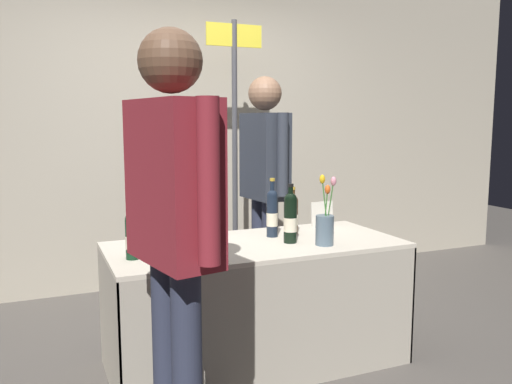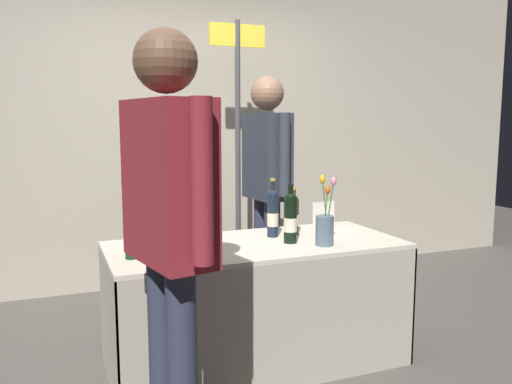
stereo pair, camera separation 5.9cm
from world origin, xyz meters
TOP-DOWN VIEW (x-y plane):
  - ground_plane at (0.00, 0.00)m, footprint 12.00×12.00m
  - back_partition at (0.00, 1.79)m, footprint 7.32×0.12m
  - tasting_table at (0.00, 0.00)m, footprint 1.71×0.76m
  - featured_wine_bottle at (-0.73, -0.08)m, footprint 0.07×0.07m
  - display_bottle_0 at (0.19, -0.07)m, footprint 0.08×0.08m
  - display_bottle_1 at (-0.46, -0.14)m, footprint 0.07×0.07m
  - display_bottle_2 at (0.16, 0.12)m, footprint 0.07×0.07m
  - display_bottle_3 at (-0.45, 0.27)m, footprint 0.08×0.08m
  - display_bottle_4 at (0.31, 0.14)m, footprint 0.07×0.07m
  - wine_glass_near_vendor at (-0.28, 0.14)m, footprint 0.07×0.07m
  - flower_vase at (0.34, -0.20)m, footprint 0.11×0.10m
  - brochure_stand at (0.58, 0.24)m, footprint 0.17×0.04m
  - vendor_presenter at (-0.23, 0.81)m, footprint 0.29×0.59m
  - vendor_assistant at (0.37, 0.72)m, footprint 0.25×0.57m
  - taster_foreground_right at (-0.68, -0.78)m, footprint 0.30×0.63m
  - booth_signpost at (0.33, 1.23)m, footprint 0.46×0.04m

SIDE VIEW (x-z plane):
  - ground_plane at x=0.00m, z-range 0.00..0.00m
  - tasting_table at x=0.00m, z-range 0.15..0.88m
  - brochure_stand at x=0.58m, z-range 0.73..0.91m
  - wine_glass_near_vendor at x=-0.28m, z-range 0.77..0.91m
  - flower_vase at x=0.34m, z-range 0.64..1.05m
  - featured_wine_bottle at x=-0.73m, z-range 0.71..1.01m
  - display_bottle_4 at x=0.31m, z-range 0.71..1.01m
  - display_bottle_1 at x=-0.46m, z-range 0.71..1.02m
  - display_bottle_3 at x=-0.45m, z-range 0.71..1.04m
  - display_bottle_2 at x=0.16m, z-range 0.70..1.07m
  - display_bottle_0 at x=0.19m, z-range 0.71..1.06m
  - vendor_presenter at x=-0.23m, z-range 0.15..1.71m
  - vendor_assistant at x=0.37m, z-range 0.18..1.94m
  - taster_foreground_right at x=-0.68m, z-range 0.20..1.99m
  - booth_signpost at x=0.33m, z-range 0.23..2.46m
  - back_partition at x=0.00m, z-range 0.00..3.00m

